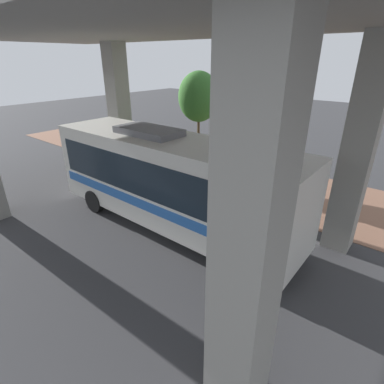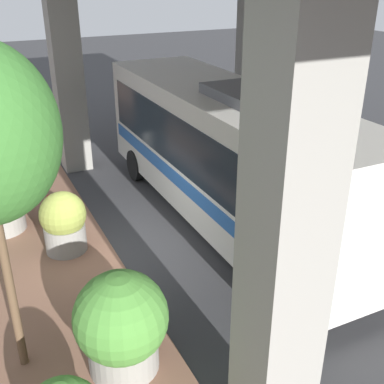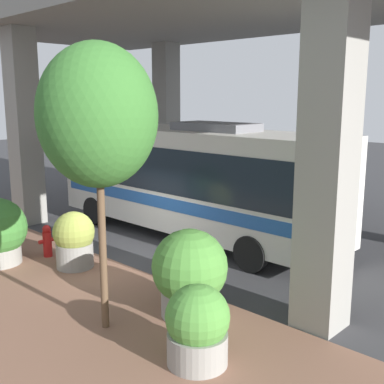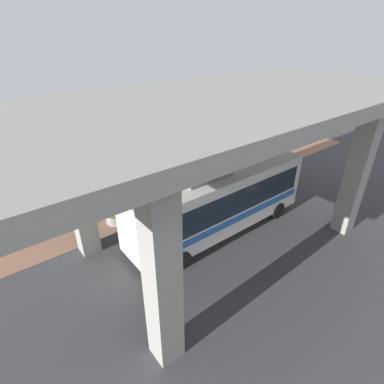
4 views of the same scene
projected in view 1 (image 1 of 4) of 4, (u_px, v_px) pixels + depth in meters
ground_plane at (212, 196)px, 14.66m from camera, size 80.00×80.00×0.00m
sidewalk_strip at (243, 178)px, 16.78m from camera, size 6.00×40.00×0.02m
overpass at (141, 43)px, 9.11m from camera, size 9.40×19.86×7.54m
bus at (170, 178)px, 11.33m from camera, size 2.77×10.48×3.81m
fire_hydrant at (258, 190)px, 14.14m from camera, size 0.52×0.25×0.96m
planter_front at (170, 158)px, 17.10m from camera, size 1.61×1.61×1.89m
planter_middle at (167, 153)px, 18.93m from camera, size 1.13×1.13×1.46m
planter_back at (280, 176)px, 14.60m from camera, size 1.65×1.65×1.87m
planter_extra at (234, 178)px, 14.75m from camera, size 1.12×1.12×1.56m
street_tree_near at (199, 97)px, 16.37m from camera, size 2.25×2.25×5.59m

